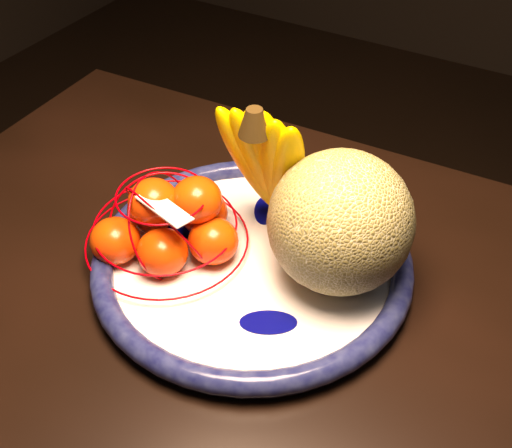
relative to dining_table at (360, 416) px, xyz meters
The scene contains 6 objects.
dining_table is the anchor object (origin of this frame).
fruit_bowl 0.23m from the dining_table, 157.00° to the left, with size 0.40×0.40×0.03m.
cantaloupe 0.23m from the dining_table, 129.27° to the left, with size 0.17×0.17×0.17m, color olive.
banana_bunch 0.32m from the dining_table, 144.16° to the left, with size 0.15×0.13×0.22m.
mandarin_bag 0.33m from the dining_table, 169.84° to the left, with size 0.27×0.27×0.13m.
price_tag 0.33m from the dining_table, behind, with size 0.07×0.03×0.00m, color white.
Camera 1 is at (0.19, -0.35, 1.29)m, focal length 45.00 mm.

